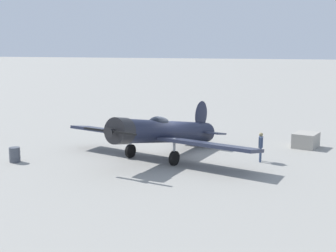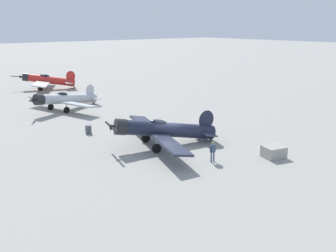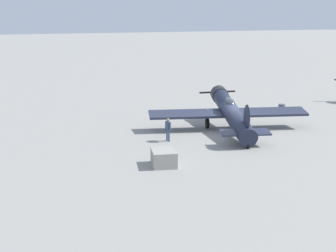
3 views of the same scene
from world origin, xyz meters
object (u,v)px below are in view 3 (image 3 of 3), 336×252
Objects in this scene: fuel_drum at (282,109)px; equipment_crate at (164,158)px; ground_crew_mechanic at (168,127)px; airplane_foreground at (230,112)px.

equipment_crate is at bearing 119.58° from fuel_drum.
ground_crew_mechanic is 0.83× the size of equipment_crate.
ground_crew_mechanic is 5.26m from equipment_crate.
equipment_crate is (-5.35, 7.91, -1.04)m from airplane_foreground.
equipment_crate is 2.36× the size of fuel_drum.
airplane_foreground is 6.17× the size of equipment_crate.
equipment_crate is at bearing 141.85° from airplane_foreground.
equipment_crate reaches higher than fuel_drum.
airplane_foreground reaches higher than ground_crew_mechanic.
equipment_crate is 17.87m from fuel_drum.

